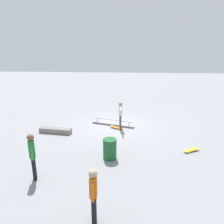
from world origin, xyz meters
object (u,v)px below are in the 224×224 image
loose_skateboard_yellow (192,150)px  trash_bin (110,149)px  grind_rail (113,123)px  bystander_green_shirt (32,154)px  skate_ledge (56,131)px  skateboard_main (116,127)px  skater_main (120,114)px  bystander_orange_shirt (94,193)px

loose_skateboard_yellow → trash_bin: size_ratio=0.92×
grind_rail → bystander_green_shirt: (2.34, 5.54, 0.81)m
skate_ledge → skateboard_main: bearing=-164.7°
grind_rail → loose_skateboard_yellow: bearing=157.3°
skate_ledge → skater_main: (-3.53, -0.82, 0.80)m
grind_rail → loose_skateboard_yellow: grind_rail is taller
trash_bin → skate_ledge: bearing=-37.8°
skate_ledge → skater_main: skater_main is taller
skate_ledge → grind_rail: bearing=-155.2°
grind_rail → bystander_green_shirt: 6.07m
skater_main → bystander_green_shirt: (2.82, 4.95, 0.03)m
grind_rail → skateboard_main: (-0.24, 0.51, -0.09)m
skateboard_main → bystander_green_shirt: size_ratio=0.46×
skater_main → bystander_green_shirt: 5.70m
skater_main → skateboard_main: size_ratio=2.05×
trash_bin → grind_rail: bearing=-87.4°
bystander_orange_shirt → loose_skateboard_yellow: bearing=-43.9°
skater_main → bystander_orange_shirt: bearing=172.2°
loose_skateboard_yellow → grind_rail: bearing=112.8°
skate_ledge → trash_bin: bearing=142.2°
bystander_green_shirt → trash_bin: size_ratio=1.96×
skater_main → bystander_green_shirt: size_ratio=0.94×
skate_ledge → bystander_orange_shirt: size_ratio=1.12×
skater_main → loose_skateboard_yellow: (-3.31, 2.43, -0.86)m
bystander_green_shirt → trash_bin: bystander_green_shirt is taller
grind_rail → skate_ledge: bearing=40.7°
skater_main → trash_bin: 3.37m
skate_ledge → bystander_orange_shirt: bearing=118.0°
skateboard_main → trash_bin: (0.06, 3.40, 0.36)m
grind_rail → skater_main: bearing=145.1°
skateboard_main → bystander_orange_shirt: 6.79m
grind_rail → bystander_orange_shirt: 7.29m
bystander_orange_shirt → trash_bin: bystander_orange_shirt is taller
skate_ledge → trash_bin: 4.09m
bystander_green_shirt → skater_main: bearing=126.2°
bystander_green_shirt → skate_ledge: bearing=165.6°
skate_ledge → trash_bin: size_ratio=2.04×
bystander_orange_shirt → skate_ledge: bearing=25.5°
grind_rail → loose_skateboard_yellow: 4.85m
grind_rail → skateboard_main: bearing=130.6°
skate_ledge → bystander_orange_shirt: 6.66m
skater_main → loose_skateboard_yellow: 4.20m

